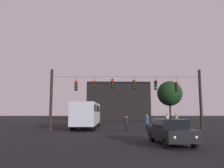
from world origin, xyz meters
name	(u,v)px	position (x,y,z in m)	size (l,w,h in m)	color
ground_plane	(121,126)	(0.00, 24.50, 0.00)	(168.00, 168.00, 0.00)	black
overhead_signal_span	(126,94)	(-0.05, 15.60, 3.76)	(15.61, 0.44, 6.34)	black
city_bus	(87,113)	(-4.41, 20.45, 1.87)	(2.72, 11.04, 3.00)	#B7BCC6
car_near_right	(171,131)	(1.98, 6.64, 0.80)	(2.13, 4.44, 1.52)	black
pedestrian_crossing_left	(148,123)	(1.98, 14.68, 0.87)	(0.34, 0.42, 1.56)	black
pedestrian_crossing_center	(127,123)	(-0.04, 14.92, 0.87)	(0.30, 0.40, 1.55)	black
pedestrian_crossing_right	(167,120)	(4.77, 17.87, 1.02)	(0.27, 0.38, 1.79)	black
pedestrian_near_bus	(147,121)	(2.57, 18.65, 0.96)	(0.30, 0.40, 1.69)	black
pedestrian_trailing	(176,121)	(5.57, 17.20, 1.02)	(0.28, 0.39, 1.79)	black
corner_building	(118,102)	(0.44, 48.22, 4.36)	(14.33, 12.01, 8.73)	black
tree_left_silhouette	(170,93)	(11.78, 41.88, 6.03)	(5.51, 5.51, 8.80)	black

